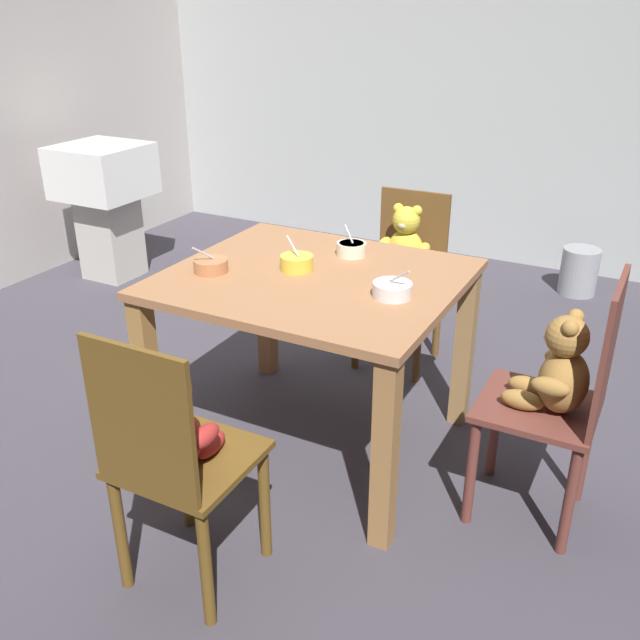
# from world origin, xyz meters

# --- Properties ---
(ground_plane) EXTENTS (5.20, 5.20, 0.04)m
(ground_plane) POSITION_xyz_m (0.00, 0.00, -0.02)
(ground_plane) COLOR #413D46
(wall_rear) EXTENTS (5.20, 0.08, 2.93)m
(wall_rear) POSITION_xyz_m (0.00, 2.56, 1.47)
(wall_rear) COLOR #ADB1AF
(wall_rear) RESTS_ON ground_plane
(dining_table) EXTENTS (1.05, 0.94, 0.73)m
(dining_table) POSITION_xyz_m (0.00, 0.00, 0.60)
(dining_table) COLOR #9E6A45
(dining_table) RESTS_ON ground_plane
(teddy_chair_near_right) EXTENTS (0.38, 0.37, 0.91)m
(teddy_chair_near_right) POSITION_xyz_m (0.92, -0.03, 0.53)
(teddy_chair_near_right) COLOR brown
(teddy_chair_near_right) RESTS_ON ground_plane
(teddy_chair_far_center) EXTENTS (0.38, 0.37, 0.83)m
(teddy_chair_far_center) POSITION_xyz_m (0.03, 0.84, 0.51)
(teddy_chair_far_center) COLOR brown
(teddy_chair_far_center) RESTS_ON ground_plane
(teddy_chair_near_front) EXTENTS (0.37, 0.38, 0.88)m
(teddy_chair_near_front) POSITION_xyz_m (0.01, -0.86, 0.51)
(teddy_chair_near_front) COLOR brown
(teddy_chair_near_front) RESTS_ON ground_plane
(porridge_bowl_cream_far_center) EXTENTS (0.12, 0.12, 0.11)m
(porridge_bowl_cream_far_center) POSITION_xyz_m (0.03, 0.26, 0.76)
(porridge_bowl_cream_far_center) COLOR beige
(porridge_bowl_cream_far_center) RESTS_ON dining_table
(porridge_bowl_white_near_right) EXTENTS (0.14, 0.14, 0.12)m
(porridge_bowl_white_near_right) POSITION_xyz_m (0.34, -0.06, 0.76)
(porridge_bowl_white_near_right) COLOR silver
(porridge_bowl_white_near_right) RESTS_ON dining_table
(porridge_bowl_terracotta_near_left) EXTENTS (0.13, 0.13, 0.11)m
(porridge_bowl_terracotta_near_left) POSITION_xyz_m (-0.36, -0.15, 0.76)
(porridge_bowl_terracotta_near_left) COLOR #B77348
(porridge_bowl_terracotta_near_left) RESTS_ON dining_table
(porridge_bowl_yellow_center) EXTENTS (0.13, 0.13, 0.12)m
(porridge_bowl_yellow_center) POSITION_xyz_m (-0.08, 0.02, 0.76)
(porridge_bowl_yellow_center) COLOR yellow
(porridge_bowl_yellow_center) RESTS_ON dining_table
(sink_basin) EXTENTS (0.50, 0.50, 0.85)m
(sink_basin) POSITION_xyz_m (-2.05, 1.06, 0.56)
(sink_basin) COLOR #B7B2A8
(sink_basin) RESTS_ON ground_plane
(metal_pail) EXTENTS (0.22, 0.22, 0.29)m
(metal_pail) POSITION_xyz_m (0.69, 2.15, 0.14)
(metal_pail) COLOR #93969B
(metal_pail) RESTS_ON ground_plane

